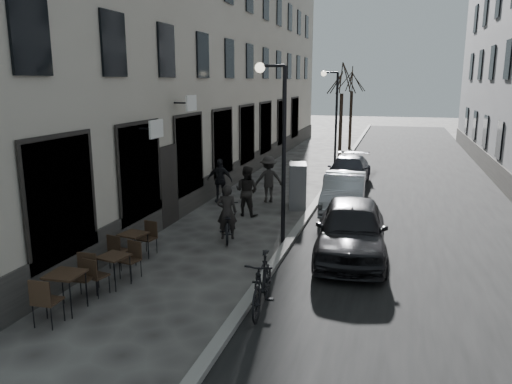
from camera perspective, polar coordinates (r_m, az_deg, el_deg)
The scene contains 21 objects.
ground at distance 9.34m, azimuth -5.51°, elevation -16.99°, with size 120.00×120.00×0.00m, color #363331.
road at distance 24.00m, azimuth 17.50°, elevation 0.98°, with size 7.30×60.00×0.00m, color black.
kerb at distance 24.14m, azimuth 8.83°, elevation 1.62°, with size 0.25×60.00×0.12m, color gray.
building_left at distance 25.90m, azimuth -5.00°, elevation 20.11°, with size 4.00×35.00×16.00m, color #ADA391.
streetlamp_near at distance 13.99m, azimuth 2.54°, elevation 6.68°, with size 0.90×0.28×5.09m.
streetlamp_far at distance 25.78m, azimuth 8.81°, elevation 9.27°, with size 0.90×0.28×5.09m.
tree_near at distance 28.71m, azimuth 9.83°, elevation 12.56°, with size 2.40×2.40×5.70m.
tree_far at distance 34.68m, azimuth 10.94°, elevation 12.50°, with size 2.40×2.40×5.70m.
bistro_set_a at distance 10.98m, azimuth -20.88°, elevation -10.22°, with size 0.70×1.66×0.97m.
bistro_set_b at distance 11.93m, azimuth -15.91°, elevation -8.29°, with size 0.71×1.52×0.87m.
bistro_set_c at distance 13.40m, azimuth -13.80°, elevation -5.80°, with size 0.71×1.55×0.89m.
utility_cabinet at distance 18.39m, azimuth 4.77°, elevation 0.72°, with size 0.61×1.10×1.65m, color #5C5C5E.
bicycle at distance 14.83m, azimuth -3.33°, elevation -3.48°, with size 0.66×1.90×1.00m, color black.
cyclist_rider at distance 14.74m, azimuth -3.35°, elevation -2.29°, with size 0.60×0.39×1.63m, color black.
pedestrian_near at distance 17.23m, azimuth -1.07°, elevation 0.12°, with size 0.85×0.66×1.75m, color black.
pedestrian_mid at distance 19.19m, azimuth 1.43°, elevation 1.47°, with size 1.15×0.66×1.79m, color #2D2927.
pedestrian_far at distance 19.28m, azimuth -4.18°, elevation 1.33°, with size 0.99×0.41×1.69m, color black.
car_near at distance 13.49m, azimuth 10.86°, elevation -4.15°, with size 1.81×4.51×1.54m, color black.
car_mid at distance 18.20m, azimuth 10.01°, elevation -0.06°, with size 1.42×4.08×1.34m, color #9A9EA2.
car_far at distance 22.85m, azimuth 10.52°, elevation 2.40°, with size 1.78×4.37×1.27m, color #32323B.
moped at distance 10.31m, azimuth 0.71°, elevation -10.35°, with size 0.55×1.94×1.16m, color black.
Camera 1 is at (3.03, -7.54, 4.61)m, focal length 35.00 mm.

